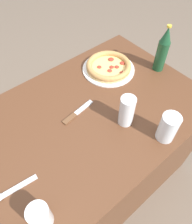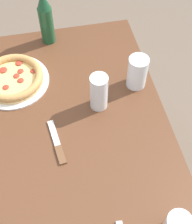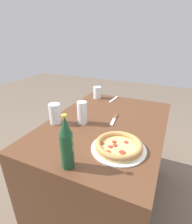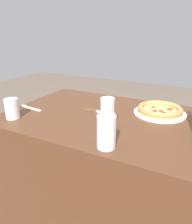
# 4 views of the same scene
# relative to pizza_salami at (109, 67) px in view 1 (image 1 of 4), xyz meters

# --- Properties ---
(ground_plane) EXTENTS (8.00, 8.00, 0.00)m
(ground_plane) POSITION_rel_pizza_salami_xyz_m (-0.27, -0.17, -0.75)
(ground_plane) COLOR #6B5B4C
(table) EXTENTS (1.12, 0.78, 0.73)m
(table) POSITION_rel_pizza_salami_xyz_m (-0.27, -0.17, -0.39)
(table) COLOR #56331E
(table) RESTS_ON ground_plane
(pizza_salami) EXTENTS (0.29, 0.29, 0.05)m
(pizza_salami) POSITION_rel_pizza_salami_xyz_m (0.00, 0.00, 0.00)
(pizza_salami) COLOR white
(pizza_salami) RESTS_ON table
(glass_mango_juice) EXTENTS (0.07, 0.07, 0.16)m
(glass_mango_juice) POSITION_rel_pizza_salami_xyz_m (-0.19, -0.32, 0.05)
(glass_mango_juice) COLOR white
(glass_mango_juice) RESTS_ON table
(glass_red_wine) EXTENTS (0.08, 0.08, 0.14)m
(glass_red_wine) POSITION_rel_pizza_salami_xyz_m (-0.11, -0.49, 0.04)
(glass_red_wine) COLOR white
(glass_red_wine) RESTS_ON table
(glass_cola) EXTENTS (0.07, 0.07, 0.11)m
(glass_cola) POSITION_rel_pizza_salami_xyz_m (-0.70, -0.44, 0.03)
(glass_cola) COLOR white
(glass_cola) RESTS_ON table
(beer_bottle) EXTENTS (0.06, 0.06, 0.27)m
(beer_bottle) POSITION_rel_pizza_salami_xyz_m (0.22, -0.17, 0.10)
(beer_bottle) COLOR #194728
(beer_bottle) RESTS_ON table
(knife) EXTENTS (0.19, 0.05, 0.01)m
(knife) POSITION_rel_pizza_salami_xyz_m (-0.33, -0.14, -0.02)
(knife) COLOR brown
(knife) RESTS_ON table
(spoon) EXTENTS (0.17, 0.04, 0.01)m
(spoon) POSITION_rel_pizza_salami_xyz_m (-0.74, -0.28, -0.02)
(spoon) COLOR silver
(spoon) RESTS_ON table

